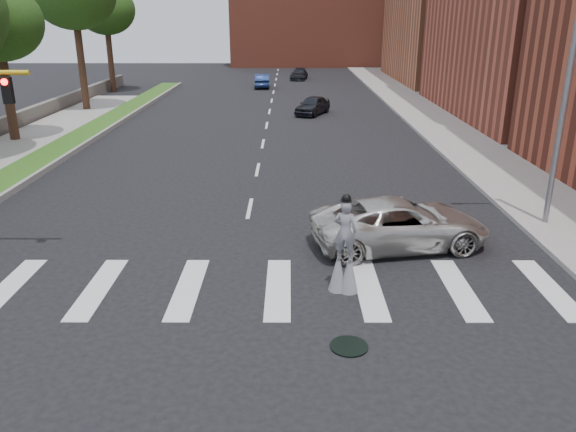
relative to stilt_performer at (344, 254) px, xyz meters
The scene contains 13 objects.
ground_plane 3.43m from the stilt_performer, 164.45° to the right, with size 160.00×160.00×0.00m, color black.
grass_median 24.10m from the stilt_performer, 127.38° to the left, with size 2.00×60.00×0.25m, color #285317.
median_curb 23.48m from the stilt_performer, 125.35° to the left, with size 0.20×60.00×0.28m, color gray.
sidewalk_right 25.91m from the stilt_performer, 68.76° to the left, with size 5.00×90.00×0.18m, color gray.
manhole 3.08m from the stilt_performer, 92.38° to the right, with size 0.90×0.90×0.04m, color black.
building_backdrop 77.59m from the stilt_performer, 87.86° to the left, with size 26.00×14.00×18.00m, color #9E4631.
streetlight 10.06m from the stilt_performer, 33.40° to the left, with size 2.05×0.20×9.00m.
stilt_performer is the anchor object (origin of this frame).
suv_crossing 3.89m from the stilt_performer, 56.28° to the left, with size 2.71×5.88×1.63m, color beige.
car_near 29.70m from the stilt_performer, 89.43° to the left, with size 1.67×4.14×1.41m, color black.
car_mid 47.04m from the stilt_performer, 95.42° to the left, with size 1.53×4.38×1.44m, color navy.
car_far 54.66m from the stilt_performer, 90.38° to the left, with size 1.78×4.37×1.27m, color black.
tree_5 48.03m from the stilt_performer, 113.96° to the left, with size 5.63×5.63×10.23m.
Camera 1 is at (1.60, -13.34, 7.35)m, focal length 35.00 mm.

